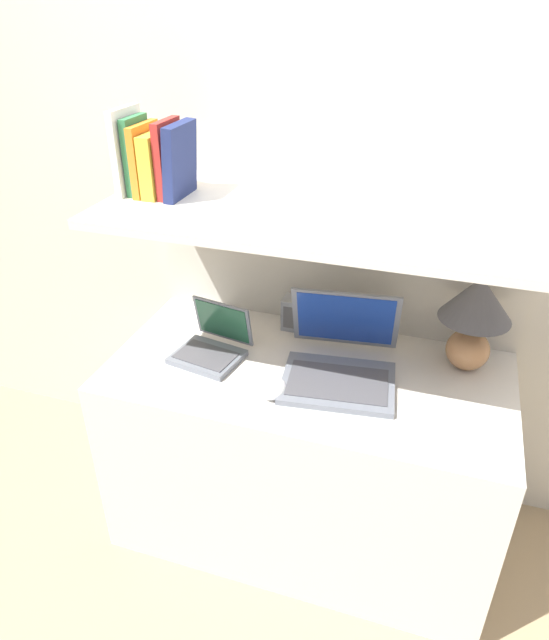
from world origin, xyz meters
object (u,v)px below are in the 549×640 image
book_orange (145,159)px  book_yellow (157,164)px  laptop_large (340,361)px  book_navy (180,161)px  router_box (297,313)px  laptop_small (212,346)px  book_white (128,151)px  book_green (137,155)px  computer_mouse (274,389)px  table_lamp (475,312)px  book_red (168,159)px

book_orange → book_yellow: (0.04, 0.00, -0.01)m
book_orange → laptop_large: bearing=-5.4°
book_navy → book_yellow: bearing=180.0°
router_box → book_orange: (-0.44, -0.18, 0.56)m
laptop_small → book_white: 0.67m
book_green → book_orange: (0.03, 0.00, -0.01)m
laptop_small → book_orange: size_ratio=1.18×
computer_mouse → table_lamp: bearing=30.8°
book_red → book_navy: 0.04m
laptop_large → computer_mouse: (-0.17, -0.16, -0.04)m
book_navy → book_orange: bearing=180.0°
book_orange → computer_mouse: bearing=-24.2°
computer_mouse → router_box: 0.40m
book_white → book_orange: (0.06, 0.00, -0.02)m
book_white → book_green: (0.03, 0.00, -0.01)m
book_navy → laptop_small: bearing=-37.8°
router_box → book_navy: 0.68m
laptop_small → book_white: bearing=163.8°
computer_mouse → book_green: 0.83m
router_box → book_green: 0.76m
book_yellow → table_lamp: bearing=6.3°
laptop_small → book_navy: size_ratio=1.13×
router_box → book_yellow: 0.71m
router_box → book_orange: book_orange is taller
table_lamp → book_yellow: book_yellow is taller
book_orange → book_navy: 0.12m
book_orange → book_white: bearing=180.0°
router_box → book_yellow: (-0.40, -0.18, 0.55)m
laptop_large → laptop_small: 0.44m
computer_mouse → book_green: bearing=157.0°
book_navy → computer_mouse: bearing=-30.6°
table_lamp → book_red: size_ratio=1.44×
book_green → router_box: bearing=20.8°
book_white → book_green: book_white is taller
laptop_large → book_orange: bearing=174.6°
book_yellow → book_red: 0.04m
computer_mouse → book_navy: bearing=149.4°
laptop_small → book_navy: (-0.10, 0.08, 0.59)m
table_lamp → book_orange: size_ratio=1.54×
book_yellow → book_red: bearing=0.0°
table_lamp → laptop_small: bearing=-166.8°
book_yellow → router_box: bearing=23.9°
laptop_large → laptop_small: (-0.43, -0.02, -0.02)m
book_white → book_orange: book_white is taller
table_lamp → book_orange: 1.12m
table_lamp → computer_mouse: 0.67m
book_white → book_yellow: (0.10, 0.00, -0.03)m
laptop_small → book_white: book_white is taller
laptop_small → computer_mouse: laptop_small is taller
laptop_small → book_green: bearing=161.9°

